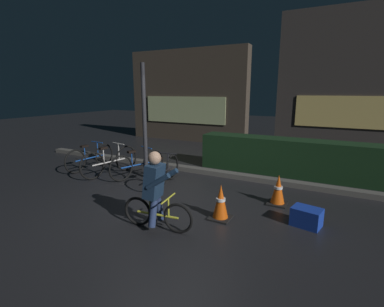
# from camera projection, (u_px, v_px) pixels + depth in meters

# --- Properties ---
(ground_plane) EXTENTS (40.00, 40.00, 0.00)m
(ground_plane) POSITION_uv_depth(u_px,v_px,m) (168.00, 204.00, 5.38)
(ground_plane) COLOR black
(sidewalk_curb) EXTENTS (12.00, 0.24, 0.12)m
(sidewalk_curb) POSITION_uv_depth(u_px,v_px,m) (214.00, 172.00, 7.26)
(sidewalk_curb) COLOR #56544F
(sidewalk_curb) RESTS_ON ground
(hedge_row) EXTENTS (4.80, 0.70, 0.93)m
(hedge_row) POSITION_uv_depth(u_px,v_px,m) (294.00, 158.00, 7.13)
(hedge_row) COLOR black
(hedge_row) RESTS_ON ground
(storefront_left) EXTENTS (5.32, 0.54, 3.81)m
(storefront_left) POSITION_uv_depth(u_px,v_px,m) (187.00, 96.00, 12.00)
(storefront_left) COLOR #42382D
(storefront_left) RESTS_ON ground
(storefront_right) EXTENTS (4.88, 0.54, 4.91)m
(storefront_right) POSITION_uv_depth(u_px,v_px,m) (351.00, 81.00, 9.72)
(storefront_right) COLOR #383330
(storefront_right) RESTS_ON ground
(street_post) EXTENTS (0.10, 0.10, 2.76)m
(street_post) POSITION_uv_depth(u_px,v_px,m) (145.00, 122.00, 6.75)
(street_post) COLOR #2D2D33
(street_post) RESTS_ON ground
(parked_bike_leftmost) EXTENTS (0.46, 1.59, 0.73)m
(parked_bike_leftmost) POSITION_uv_depth(u_px,v_px,m) (90.00, 157.00, 7.72)
(parked_bike_leftmost) COLOR black
(parked_bike_leftmost) RESTS_ON ground
(parked_bike_left_mid) EXTENTS (0.47, 1.69, 0.79)m
(parked_bike_left_mid) POSITION_uv_depth(u_px,v_px,m) (110.00, 161.00, 7.21)
(parked_bike_left_mid) COLOR black
(parked_bike_left_mid) RESTS_ON ground
(parked_bike_center_left) EXTENTS (0.57, 1.53, 0.74)m
(parked_bike_center_left) POSITION_uv_depth(u_px,v_px,m) (138.00, 164.00, 7.00)
(parked_bike_center_left) COLOR black
(parked_bike_center_left) RESTS_ON ground
(parked_bike_center_right) EXTENTS (0.46, 1.52, 0.70)m
(parked_bike_center_right) POSITION_uv_depth(u_px,v_px,m) (163.00, 171.00, 6.44)
(parked_bike_center_right) COLOR black
(parked_bike_center_right) RESTS_ON ground
(traffic_cone_near) EXTENTS (0.36, 0.36, 0.60)m
(traffic_cone_near) POSITION_uv_depth(u_px,v_px,m) (221.00, 202.00, 4.72)
(traffic_cone_near) COLOR black
(traffic_cone_near) RESTS_ON ground
(traffic_cone_far) EXTENTS (0.36, 0.36, 0.58)m
(traffic_cone_far) POSITION_uv_depth(u_px,v_px,m) (278.00, 190.00, 5.34)
(traffic_cone_far) COLOR black
(traffic_cone_far) RESTS_ON ground
(blue_crate) EXTENTS (0.50, 0.40, 0.30)m
(blue_crate) POSITION_uv_depth(u_px,v_px,m) (307.00, 217.00, 4.50)
(blue_crate) COLOR #193DB7
(blue_crate) RESTS_ON ground
(cyclist) EXTENTS (1.19, 0.50, 1.25)m
(cyclist) POSITION_uv_depth(u_px,v_px,m) (156.00, 190.00, 4.32)
(cyclist) COLOR black
(cyclist) RESTS_ON ground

